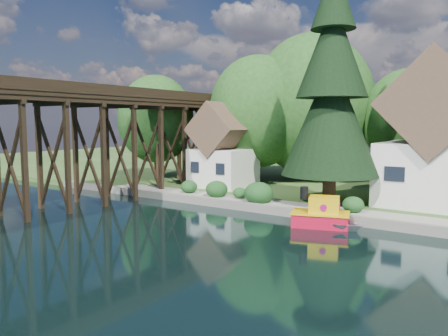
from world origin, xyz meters
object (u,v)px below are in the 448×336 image
Objects in this scene: house_left at (440,141)px; shed at (224,151)px; tugboat at (321,215)px; conifer at (332,89)px; boat_white_a at (331,220)px; trestle_bridge at (108,136)px.

house_left is 1.40× the size of shed.
shed is 2.01× the size of tugboat.
boat_white_a is at bearing -67.07° from conifer.
shed is 1.92× the size of boat_white_a.
trestle_bridge is 10.81× the size of boat_white_a.
trestle_bridge is 2.55× the size of conifer.
shed reaches higher than tugboat.
conifer reaches higher than boat_white_a.
shed is (5.00, 9.33, -1.52)m from trestle_bridge.
trestle_bridge is 4.01× the size of house_left.
conifer is at bearing 106.17° from tugboat.
tugboat is (-5.06, -9.55, -4.38)m from house_left.
trestle_bridge is at bearing -175.92° from tugboat.
conifer reaches higher than tugboat.
tugboat is at bearing -117.93° from house_left.
conifer reaches higher than house_left.
house_left is 11.66m from tugboat.
house_left reaches higher than trestle_bridge.
conifer is (16.45, 6.41, 3.48)m from trestle_bridge.
shed is at bearing 165.71° from conifer.
conifer is at bearing -146.00° from house_left.
conifer is at bearing 21.29° from trestle_bridge.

